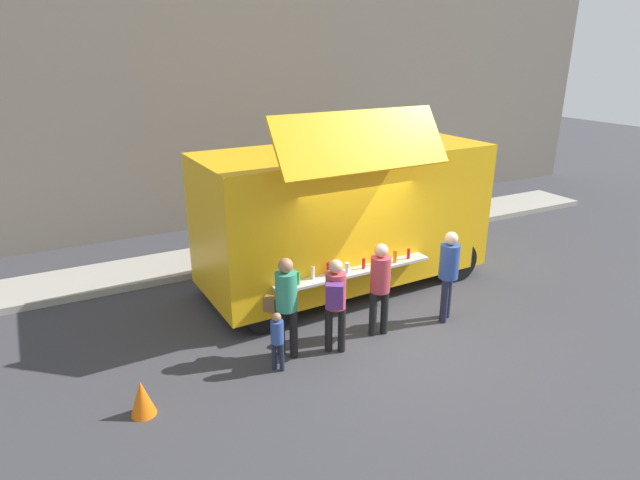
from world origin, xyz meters
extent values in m
plane|color=#38383D|center=(0.00, 0.00, 0.00)|extent=(60.00, 60.00, 0.00)
cube|color=#9E998E|center=(-3.58, 4.51, 0.07)|extent=(28.00, 1.60, 0.15)
cube|color=slate|center=(-2.58, 8.41, 4.81)|extent=(32.00, 2.40, 9.63)
cube|color=#F4B114|center=(0.42, 1.91, 1.66)|extent=(6.15, 2.59, 2.71)
cube|color=#F4B114|center=(-0.13, 0.38, 3.43)|extent=(3.36, 0.81, 0.98)
cube|color=black|center=(-0.15, 0.76, 1.98)|extent=(3.17, 0.21, 1.22)
cube|color=#B7B7BC|center=(-0.14, 0.55, 0.93)|extent=(3.35, 0.47, 0.05)
cylinder|color=green|center=(-1.37, 0.49, 1.08)|extent=(0.08, 0.08, 0.25)
cylinder|color=silver|center=(-1.02, 0.57, 1.08)|extent=(0.06, 0.06, 0.24)
cylinder|color=red|center=(-0.69, 0.57, 1.08)|extent=(0.08, 0.08, 0.25)
cylinder|color=silver|center=(-0.33, 0.50, 1.06)|extent=(0.08, 0.08, 0.21)
cylinder|color=red|center=(0.06, 0.55, 1.06)|extent=(0.06, 0.06, 0.21)
cylinder|color=red|center=(0.39, 0.60, 1.06)|extent=(0.06, 0.06, 0.22)
cylinder|color=orange|center=(0.77, 0.52, 1.08)|extent=(0.08, 0.08, 0.26)
cylinder|color=red|center=(1.12, 0.57, 1.06)|extent=(0.06, 0.06, 0.21)
cube|color=black|center=(3.40, 2.02, 2.14)|extent=(0.15, 2.02, 1.19)
cylinder|color=black|center=(2.72, 3.03, 0.45)|extent=(0.90, 0.28, 0.90)
cylinder|color=black|center=(2.79, 0.96, 0.45)|extent=(0.90, 0.28, 0.90)
cylinder|color=black|center=(-1.95, 2.87, 0.45)|extent=(0.90, 0.28, 0.90)
cylinder|color=black|center=(-1.88, 0.79, 0.45)|extent=(0.90, 0.28, 0.90)
cone|color=orange|center=(-4.34, -0.62, 0.28)|extent=(0.36, 0.36, 0.55)
cylinder|color=#2B5D38|center=(4.08, 4.21, 0.49)|extent=(0.60, 0.60, 0.98)
cylinder|color=black|center=(-0.22, -0.25, 0.43)|extent=(0.14, 0.14, 0.86)
cylinder|color=black|center=(0.00, -0.28, 0.43)|extent=(0.14, 0.14, 0.86)
cylinder|color=#B33842|center=(-0.11, -0.27, 1.19)|extent=(0.36, 0.36, 0.65)
sphere|color=#E1A487|center=(-0.11, -0.27, 1.63)|extent=(0.24, 0.24, 0.24)
cylinder|color=black|center=(-1.18, -0.35, 0.42)|extent=(0.13, 0.13, 0.83)
cylinder|color=black|center=(-1.00, -0.47, 0.42)|extent=(0.13, 0.13, 0.83)
cylinder|color=#AD3A44|center=(-1.09, -0.41, 1.15)|extent=(0.34, 0.34, 0.63)
sphere|color=tan|center=(-1.09, -0.41, 1.58)|extent=(0.23, 0.23, 0.23)
cube|color=#562B74|center=(-1.23, -0.63, 1.18)|extent=(0.34, 0.31, 0.41)
cylinder|color=black|center=(-1.96, -0.08, 0.44)|extent=(0.14, 0.14, 0.87)
cylinder|color=black|center=(-1.80, -0.25, 0.44)|extent=(0.14, 0.14, 0.87)
cylinder|color=#328B69|center=(-1.88, -0.16, 1.20)|extent=(0.36, 0.36, 0.66)
sphere|color=#A26E51|center=(-1.88, -0.16, 1.66)|extent=(0.25, 0.25, 0.25)
cube|color=brown|center=(-2.07, 0.05, 0.92)|extent=(0.25, 0.26, 0.26)
cylinder|color=#202337|center=(1.23, -0.46, 0.44)|extent=(0.14, 0.14, 0.87)
cylinder|color=#202337|center=(1.43, -0.33, 0.44)|extent=(0.14, 0.14, 0.87)
cylinder|color=#2D4893|center=(1.33, -0.40, 1.21)|extent=(0.36, 0.36, 0.66)
sphere|color=beige|center=(1.33, -0.40, 1.66)|extent=(0.25, 0.25, 0.25)
cylinder|color=#1D2437|center=(-2.24, -0.43, 0.25)|extent=(0.08, 0.08, 0.51)
cylinder|color=#1D2437|center=(-2.14, -0.53, 0.25)|extent=(0.08, 0.08, 0.51)
cylinder|color=#2E4992|center=(-2.19, -0.48, 0.70)|extent=(0.21, 0.21, 0.38)
sphere|color=#9E7052|center=(-2.19, -0.48, 0.96)|extent=(0.14, 0.14, 0.14)
camera|label=1|loc=(-5.03, -7.38, 4.95)|focal=29.89mm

